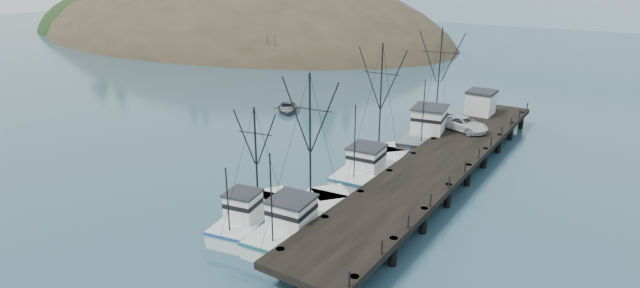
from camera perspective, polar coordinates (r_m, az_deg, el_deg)
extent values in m
plane|color=#294A5C|center=(41.58, -13.60, -6.99)|extent=(400.00, 400.00, 0.00)
cube|color=black|center=(46.11, 13.56, -1.92)|extent=(6.00, 44.00, 0.50)
cylinder|color=black|center=(31.65, -4.51, -13.39)|extent=(0.56, 0.56, 2.00)
cylinder|color=black|center=(35.13, 0.57, -9.74)|extent=(0.56, 0.56, 2.00)
cylinder|color=black|center=(32.98, 8.34, -12.08)|extent=(0.56, 0.56, 2.00)
cylinder|color=black|center=(38.94, 4.61, -6.72)|extent=(0.56, 0.56, 2.00)
cylinder|color=black|center=(37.02, 11.73, -8.56)|extent=(0.56, 0.56, 2.00)
cylinder|color=black|center=(43.00, 7.87, -4.22)|extent=(0.56, 0.56, 2.00)
cylinder|color=black|center=(41.26, 14.40, -5.74)|extent=(0.56, 0.56, 2.00)
cylinder|color=black|center=(47.24, 10.55, -2.16)|extent=(0.56, 0.56, 2.00)
cylinder|color=black|center=(45.66, 16.54, -3.43)|extent=(0.56, 0.56, 2.00)
cylinder|color=black|center=(51.61, 12.77, -0.43)|extent=(0.56, 0.56, 2.00)
cylinder|color=black|center=(50.17, 18.29, -1.54)|extent=(0.56, 0.56, 2.00)
cylinder|color=black|center=(56.09, 14.63, 1.02)|extent=(0.56, 0.56, 2.00)
cylinder|color=black|center=(54.77, 19.74, 0.04)|extent=(0.56, 0.56, 2.00)
cylinder|color=black|center=(60.65, 16.23, 2.26)|extent=(0.56, 0.56, 2.00)
cylinder|color=black|center=(59.43, 20.97, 1.38)|extent=(0.56, 0.56, 2.00)
cylinder|color=black|center=(65.27, 17.60, 3.32)|extent=(0.56, 0.56, 2.00)
cylinder|color=black|center=(64.14, 22.03, 2.52)|extent=(0.56, 0.56, 2.00)
ellipsoid|color=#382D1E|center=(144.07, -10.09, 9.53)|extent=(132.00, 78.00, 51.00)
ellipsoid|color=black|center=(149.74, -10.54, 11.42)|extent=(109.20, 62.40, 41.60)
ellipsoid|color=black|center=(168.90, -22.17, 10.54)|extent=(57.60, 39.60, 32.40)
cube|color=beige|center=(105.66, -5.74, 10.26)|extent=(4.00, 5.00, 2.80)
cube|color=beige|center=(112.49, -6.85, 10.78)|extent=(4.00, 5.00, 2.80)
cube|color=beige|center=(107.96, -2.03, 10.54)|extent=(4.00, 5.00, 2.80)
cube|color=#9EB2C6|center=(196.41, 28.81, 11.84)|extent=(360.00, 40.00, 26.00)
cube|color=silver|center=(221.25, 16.03, 14.04)|extent=(180.00, 25.00, 18.00)
cube|color=silver|center=(103.27, -5.40, 9.44)|extent=(1.00, 3.50, 0.90)
cylinder|color=black|center=(102.81, -5.45, 11.03)|extent=(0.08, 0.08, 6.00)
cube|color=silver|center=(105.88, -9.08, 9.53)|extent=(1.00, 3.50, 0.90)
cylinder|color=black|center=(105.43, -9.17, 11.08)|extent=(0.08, 0.08, 6.00)
cube|color=silver|center=(98.51, -5.92, 8.93)|extent=(1.00, 3.50, 0.90)
cylinder|color=black|center=(98.03, -5.98, 10.60)|extent=(0.08, 0.08, 6.00)
cube|color=silver|center=(101.27, 1.66, 9.31)|extent=(1.00, 3.50, 0.90)
cylinder|color=black|center=(100.80, 1.68, 10.94)|extent=(0.08, 0.08, 6.00)
cube|color=silver|center=(97.91, -5.07, 8.90)|extent=(1.00, 3.50, 0.90)
cylinder|color=black|center=(97.43, -5.13, 10.57)|extent=(0.08, 0.08, 6.00)
cube|color=silver|center=(103.68, -4.92, 9.49)|extent=(1.00, 3.50, 0.90)
cylinder|color=black|center=(103.22, -4.97, 11.08)|extent=(0.08, 0.08, 6.00)
cube|color=silver|center=(108.48, 1.20, 10.00)|extent=(1.00, 3.50, 0.90)
cylinder|color=black|center=(108.04, 1.21, 11.52)|extent=(0.08, 0.08, 6.00)
cube|color=silver|center=(107.04, -0.27, 9.88)|extent=(1.00, 3.50, 0.90)
cylinder|color=black|center=(106.60, -0.28, 11.41)|extent=(0.08, 0.08, 6.00)
cube|color=silver|center=(100.69, -6.25, 9.15)|extent=(1.00, 3.50, 0.90)
cylinder|color=black|center=(100.21, -6.31, 10.78)|extent=(0.08, 0.08, 6.00)
cube|color=silver|center=(103.18, 1.73, 9.50)|extent=(1.00, 3.50, 0.90)
cylinder|color=black|center=(102.72, 1.74, 11.10)|extent=(0.08, 0.08, 6.00)
cube|color=silver|center=(36.58, -2.20, -9.47)|extent=(4.78, 10.01, 1.60)
cube|color=silver|center=(40.37, 1.20, -6.53)|extent=(3.76, 3.76, 1.60)
cube|color=#185961|center=(36.25, -2.21, -8.50)|extent=(4.88, 10.27, 0.18)
cube|color=silver|center=(34.82, -3.25, -7.82)|extent=(2.92, 2.99, 1.90)
cube|color=#26262B|center=(34.36, -3.28, -6.29)|extent=(3.17, 3.26, 0.16)
cylinder|color=black|center=(35.34, -1.14, 0.00)|extent=(0.14, 0.14, 10.24)
cylinder|color=black|center=(32.00, -5.59, -6.22)|extent=(0.10, 0.10, 6.14)
cube|color=silver|center=(37.55, -7.87, -8.85)|extent=(4.35, 7.84, 1.60)
cube|color=silver|center=(40.41, -5.23, -6.58)|extent=(2.93, 2.93, 1.60)
cube|color=navy|center=(37.22, -7.92, -7.90)|extent=(4.44, 8.04, 0.18)
cube|color=silver|center=(36.03, -8.75, -7.04)|extent=(2.45, 2.45, 1.90)
cube|color=#26262B|center=(35.59, -8.84, -5.55)|extent=(2.66, 2.67, 0.16)
cylinder|color=black|center=(36.51, -7.31, -1.64)|extent=(0.14, 0.14, 7.68)
cylinder|color=black|center=(34.01, -10.51, -6.28)|extent=(0.10, 0.10, 4.61)
cube|color=silver|center=(46.34, 5.89, -3.08)|extent=(4.69, 10.32, 1.60)
cube|color=silver|center=(50.70, 8.13, -1.16)|extent=(3.85, 3.85, 1.60)
cube|color=#1C5272|center=(46.08, 5.92, -2.28)|extent=(4.79, 10.59, 0.18)
cube|color=silver|center=(44.59, 5.32, -1.57)|extent=(2.93, 3.05, 1.90)
cube|color=#26262B|center=(44.23, 5.36, -0.32)|extent=(3.18, 3.32, 0.16)
cylinder|color=black|center=(45.74, 6.92, 4.72)|extent=(0.14, 0.14, 10.72)
cylinder|color=black|center=(41.60, 3.99, 0.23)|extent=(0.10, 0.10, 6.43)
cube|color=slate|center=(55.54, 12.53, 0.74)|extent=(6.43, 13.16, 2.20)
cube|color=slate|center=(61.46, 13.76, 2.46)|extent=(4.32, 4.32, 2.20)
cube|color=black|center=(55.23, 12.61, 1.72)|extent=(6.57, 13.50, 0.18)
cube|color=silver|center=(53.31, 12.36, 2.67)|extent=(3.62, 4.02, 2.60)
cube|color=#26262B|center=(52.94, 12.46, 4.10)|extent=(3.93, 4.38, 0.16)
cylinder|color=black|center=(55.76, 13.42, 7.50)|extent=(0.14, 0.14, 10.46)
cylinder|color=black|center=(49.76, 11.72, 3.73)|extent=(0.10, 0.10, 6.27)
cube|color=silver|center=(61.11, 17.89, 4.41)|extent=(2.80, 3.00, 2.50)
cube|color=#26262B|center=(60.79, 18.03, 5.69)|extent=(3.00, 3.20, 0.30)
imported|color=silver|center=(54.41, 16.12, 2.23)|extent=(5.76, 4.01, 1.46)
imported|color=#53575C|center=(67.07, -3.74, 3.73)|extent=(6.75, 7.13, 1.20)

